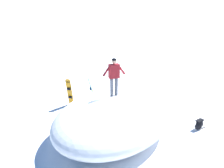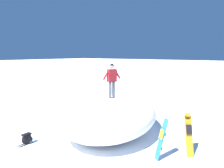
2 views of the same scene
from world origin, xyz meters
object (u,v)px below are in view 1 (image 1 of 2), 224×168
at_px(snowboard_primary_upright, 92,91).
at_px(snowboard_secondary_upright, 70,91).
at_px(backpack_near, 199,124).
at_px(snowboarder_standing, 114,74).

distance_m(snowboard_primary_upright, snowboard_secondary_upright, 1.19).
bearing_deg(backpack_near, snowboard_primary_upright, 23.56).
bearing_deg(snowboard_secondary_upright, snowboard_primary_upright, -125.26).
distance_m(snowboarder_standing, backpack_near, 4.62).
relative_size(snowboard_primary_upright, backpack_near, 2.36).
xyz_separation_m(snowboarder_standing, snowboard_secondary_upright, (3.65, 0.06, -1.92)).
relative_size(snowboarder_standing, snowboard_secondary_upright, 1.01).
xyz_separation_m(snowboard_secondary_upright, backpack_near, (-5.88, -3.24, -0.59)).
height_order(snowboard_primary_upright, backpack_near, snowboard_primary_upright).
bearing_deg(backpack_near, snowboard_secondary_upright, 28.82).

